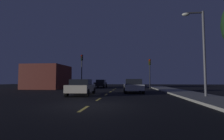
# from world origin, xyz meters

# --- Properties ---
(ground_plane) EXTENTS (80.00, 80.00, 0.00)m
(ground_plane) POSITION_xyz_m (0.00, 7.00, 0.00)
(ground_plane) COLOR black
(sidewalk_curb_right) EXTENTS (3.00, 40.00, 0.15)m
(sidewalk_curb_right) POSITION_xyz_m (7.50, 7.00, 0.07)
(sidewalk_curb_right) COLOR gray
(sidewalk_curb_right) RESTS_ON ground_plane
(lane_stripe_nearest) EXTENTS (0.16, 1.60, 0.01)m
(lane_stripe_nearest) POSITION_xyz_m (0.00, -1.20, 0.00)
(lane_stripe_nearest) COLOR #EACC4C
(lane_stripe_nearest) RESTS_ON ground_plane
(lane_stripe_second) EXTENTS (0.16, 1.60, 0.01)m
(lane_stripe_second) POSITION_xyz_m (0.00, 2.60, 0.00)
(lane_stripe_second) COLOR #EACC4C
(lane_stripe_second) RESTS_ON ground_plane
(lane_stripe_third) EXTENTS (0.16, 1.60, 0.01)m
(lane_stripe_third) POSITION_xyz_m (0.00, 6.40, 0.00)
(lane_stripe_third) COLOR #EACC4C
(lane_stripe_third) RESTS_ON ground_plane
(lane_stripe_fourth) EXTENTS (0.16, 1.60, 0.01)m
(lane_stripe_fourth) POSITION_xyz_m (0.00, 10.20, 0.00)
(lane_stripe_fourth) COLOR #EACC4C
(lane_stripe_fourth) RESTS_ON ground_plane
(lane_stripe_fifth) EXTENTS (0.16, 1.60, 0.01)m
(lane_stripe_fifth) POSITION_xyz_m (0.00, 14.00, 0.00)
(lane_stripe_fifth) COLOR #EACC4C
(lane_stripe_fifth) RESTS_ON ground_plane
(lane_stripe_sixth) EXTENTS (0.16, 1.60, 0.01)m
(lane_stripe_sixth) POSITION_xyz_m (0.00, 17.80, 0.00)
(lane_stripe_sixth) COLOR #EACC4C
(lane_stripe_sixth) RESTS_ON ground_plane
(traffic_signal_left) EXTENTS (0.32, 0.38, 5.38)m
(traffic_signal_left) POSITION_xyz_m (-5.27, 16.26, 3.74)
(traffic_signal_left) COLOR black
(traffic_signal_left) RESTS_ON ground_plane
(traffic_signal_right) EXTENTS (0.32, 0.38, 4.55)m
(traffic_signal_right) POSITION_xyz_m (5.30, 16.26, 3.21)
(traffic_signal_right) COLOR black
(traffic_signal_right) RESTS_ON ground_plane
(car_stopped_ahead) EXTENTS (2.17, 3.93, 1.47)m
(car_stopped_ahead) POSITION_xyz_m (2.58, 8.99, 0.75)
(car_stopped_ahead) COLOR silver
(car_stopped_ahead) RESTS_ON ground_plane
(car_adjacent_lane) EXTENTS (2.10, 4.18, 1.42)m
(car_adjacent_lane) POSITION_xyz_m (-2.12, 5.57, 0.73)
(car_adjacent_lane) COLOR beige
(car_adjacent_lane) RESTS_ON ground_plane
(car_oncoming_far) EXTENTS (1.85, 4.37, 1.45)m
(car_oncoming_far) POSITION_xyz_m (-3.03, 21.03, 0.75)
(car_oncoming_far) COLOR black
(car_oncoming_far) RESTS_ON ground_plane
(street_lamp_right) EXTENTS (1.63, 0.36, 6.63)m
(street_lamp_right) POSITION_xyz_m (7.55, 4.11, 4.01)
(street_lamp_right) COLOR #4C4C51
(street_lamp_right) RESTS_ON ground_plane
(storefront_left) EXTENTS (5.63, 6.28, 3.73)m
(storefront_left) POSITION_xyz_m (-10.81, 16.19, 1.87)
(storefront_left) COLOR maroon
(storefront_left) RESTS_ON ground_plane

